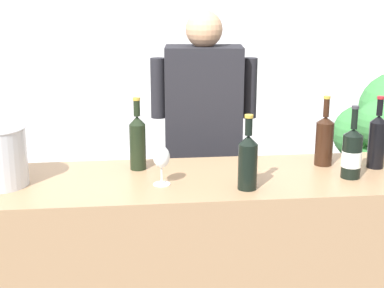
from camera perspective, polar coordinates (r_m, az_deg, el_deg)
The scene contains 9 objects.
wall_back at distance 4.91m, azimuth -5.53°, elevation 11.29°, with size 8.00×0.10×2.80m, color white.
counter at distance 2.62m, azimuth -4.11°, elevation -13.54°, with size 2.50×0.59×0.96m, color #9E7A56.
wine_bottle_0 at distance 2.65m, azimuth 13.18°, elevation 0.45°, with size 0.08×0.08×0.32m.
wine_bottle_1 at distance 2.53m, azimuth -5.50°, elevation 0.31°, with size 0.07×0.07×0.33m.
wine_bottle_2 at distance 2.50m, azimuth 15.80°, elevation -0.92°, with size 0.08×0.08×0.31m.
wine_bottle_3 at distance 2.67m, azimuth 18.13°, elevation 0.38°, with size 0.08×0.08×0.33m.
wine_bottle_5 at distance 2.28m, azimuth 5.64°, elevation -1.65°, with size 0.08×0.08×0.31m.
wine_glass at distance 2.32m, azimuth -3.10°, elevation -1.48°, with size 0.07×0.07×0.17m.
person_server at distance 3.14m, azimuth 1.15°, elevation -2.16°, with size 0.57×0.28×1.64m.
Camera 1 is at (-0.07, -2.29, 1.75)m, focal length 52.96 mm.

